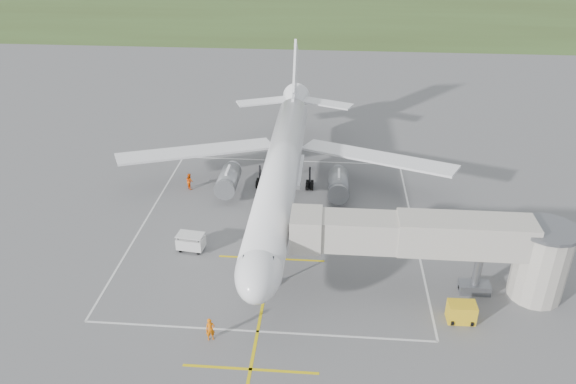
# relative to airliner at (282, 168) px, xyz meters

# --- Properties ---
(ground) EXTENTS (700.00, 700.00, 0.00)m
(ground) POSITION_rel_airliner_xyz_m (0.00, -0.75, -4.39)
(ground) COLOR #575759
(ground) RESTS_ON ground
(grass_strip) EXTENTS (700.00, 120.00, 0.02)m
(grass_strip) POSITION_rel_airliner_xyz_m (0.00, 129.25, -4.38)
(grass_strip) COLOR #3A4D21
(grass_strip) RESTS_ON ground
(apron_markings) EXTENTS (28.20, 60.00, 0.01)m
(apron_markings) POSITION_rel_airliner_xyz_m (0.00, -6.57, -4.38)
(apron_markings) COLOR #D6BC0C
(apron_markings) RESTS_ON ground
(airliner) EXTENTS (38.93, 46.75, 13.52)m
(airliner) POSITION_rel_airliner_xyz_m (0.00, 0.00, 0.00)
(airliner) COLOR white
(airliner) RESTS_ON ground
(jet_bridge) EXTENTS (23.40, 5.00, 7.20)m
(jet_bridge) POSITION_rel_airliner_xyz_m (15.72, -14.25, 0.35)
(jet_bridge) COLOR #9F9B90
(jet_bridge) RESTS_ON ground
(gpu_unit) EXTENTS (2.23, 1.60, 1.65)m
(gpu_unit) POSITION_rel_airliner_xyz_m (16.15, -18.09, -3.58)
(gpu_unit) COLOR gold
(gpu_unit) RESTS_ON ground
(baggage_cart) EXTENTS (2.71, 1.83, 1.77)m
(baggage_cart) POSITION_rel_airliner_xyz_m (-7.86, -9.94, -3.49)
(baggage_cart) COLOR silver
(baggage_cart) RESTS_ON ground
(ramp_worker_nose) EXTENTS (0.83, 0.69, 1.95)m
(ramp_worker_nose) POSITION_rel_airliner_xyz_m (-3.48, -21.90, -3.42)
(ramp_worker_nose) COLOR orange
(ramp_worker_nose) RESTS_ON ground
(ramp_worker_wing) EXTENTS (1.15, 1.18, 1.92)m
(ramp_worker_wing) POSITION_rel_airliner_xyz_m (-11.02, 2.69, -3.43)
(ramp_worker_wing) COLOR #E34D07
(ramp_worker_wing) RESTS_ON ground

